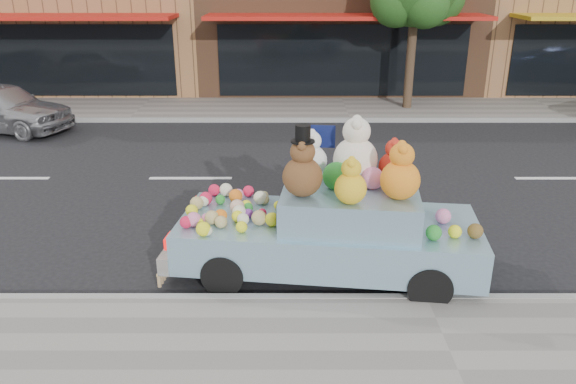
{
  "coord_description": "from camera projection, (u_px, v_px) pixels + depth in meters",
  "views": [
    {
      "loc": [
        -1.87,
        -11.53,
        4.17
      ],
      "look_at": [
        -1.87,
        -4.02,
        1.25
      ],
      "focal_mm": 35.0,
      "sensor_mm": 36.0,
      "label": 1
    }
  ],
  "objects": [
    {
      "name": "ground",
      "position": [
        373.0,
        178.0,
        12.25
      ],
      "size": [
        120.0,
        120.0,
        0.0
      ],
      "primitive_type": "plane",
      "color": "black",
      "rests_on": "ground"
    },
    {
      "name": "near_sidewalk",
      "position": [
        457.0,
        374.0,
        6.18
      ],
      "size": [
        60.0,
        3.0,
        0.12
      ],
      "primitive_type": "cube",
      "color": "gray",
      "rests_on": "ground"
    },
    {
      "name": "far_sidewalk",
      "position": [
        345.0,
        109.0,
        18.29
      ],
      "size": [
        60.0,
        3.0,
        0.12
      ],
      "primitive_type": "cube",
      "color": "gray",
      "rests_on": "ground"
    },
    {
      "name": "near_kerb",
      "position": [
        426.0,
        300.0,
        7.57
      ],
      "size": [
        60.0,
        0.12,
        0.13
      ],
      "primitive_type": "cube",
      "color": "gray",
      "rests_on": "ground"
    },
    {
      "name": "far_kerb",
      "position": [
        350.0,
        120.0,
        16.89
      ],
      "size": [
        60.0,
        0.12,
        0.13
      ],
      "primitive_type": "cube",
      "color": "gray",
      "rests_on": "ground"
    },
    {
      "name": "car_silver",
      "position": [
        1.0,
        107.0,
        15.73
      ],
      "size": [
        4.35,
        2.8,
        1.38
      ],
      "primitive_type": "imported",
      "rotation": [
        0.0,
        0.0,
        1.26
      ],
      "color": "#9E9EA2",
      "rests_on": "ground"
    },
    {
      "name": "art_car",
      "position": [
        330.0,
        221.0,
        8.12
      ],
      "size": [
        4.66,
        2.26,
        2.34
      ],
      "rotation": [
        0.0,
        0.0,
        -0.12
      ],
      "color": "black",
      "rests_on": "ground"
    }
  ]
}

